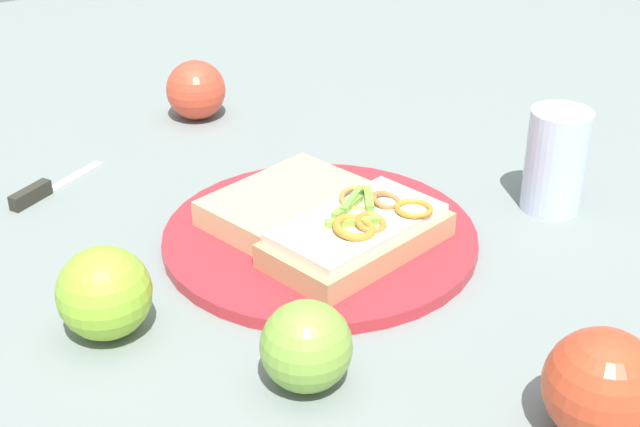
% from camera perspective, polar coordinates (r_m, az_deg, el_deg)
% --- Properties ---
extents(ground_plane, '(2.00, 2.00, 0.00)m').
position_cam_1_polar(ground_plane, '(0.86, -0.00, -1.85)').
color(ground_plane, slate).
rests_on(ground_plane, ground).
extents(plate, '(0.30, 0.30, 0.01)m').
position_cam_1_polar(plate, '(0.86, -0.00, -1.51)').
color(plate, '#B62830').
rests_on(plate, ground_plane).
extents(sandwich, '(0.19, 0.13, 0.04)m').
position_cam_1_polar(sandwich, '(0.82, 2.44, -1.27)').
color(sandwich, tan).
rests_on(sandwich, plate).
extents(bread_slice_side, '(0.17, 0.13, 0.03)m').
position_cam_1_polar(bread_slice_side, '(0.88, -2.22, 0.64)').
color(bread_slice_side, tan).
rests_on(bread_slice_side, plate).
extents(apple_0, '(0.10, 0.10, 0.07)m').
position_cam_1_polar(apple_0, '(1.13, -7.86, 7.75)').
color(apple_0, '#D6442C').
rests_on(apple_0, ground_plane).
extents(apple_1, '(0.09, 0.09, 0.08)m').
position_cam_1_polar(apple_1, '(0.65, 17.42, -10.40)').
color(apple_1, '#C44123').
rests_on(apple_1, ground_plane).
extents(apple_2, '(0.08, 0.08, 0.07)m').
position_cam_1_polar(apple_2, '(0.67, -0.88, -8.39)').
color(apple_2, '#7BA83D').
rests_on(apple_2, ground_plane).
extents(apple_3, '(0.10, 0.10, 0.08)m').
position_cam_1_polar(apple_3, '(0.74, -13.48, -4.92)').
color(apple_3, '#89BC31').
rests_on(apple_3, ground_plane).
extents(drinking_glass, '(0.06, 0.06, 0.11)m').
position_cam_1_polar(drinking_glass, '(0.93, 14.69, 3.26)').
color(drinking_glass, silver).
rests_on(drinking_glass, ground_plane).
extents(knife, '(0.12, 0.07, 0.02)m').
position_cam_1_polar(knife, '(0.99, -17.12, 1.45)').
color(knife, silver).
rests_on(knife, ground_plane).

